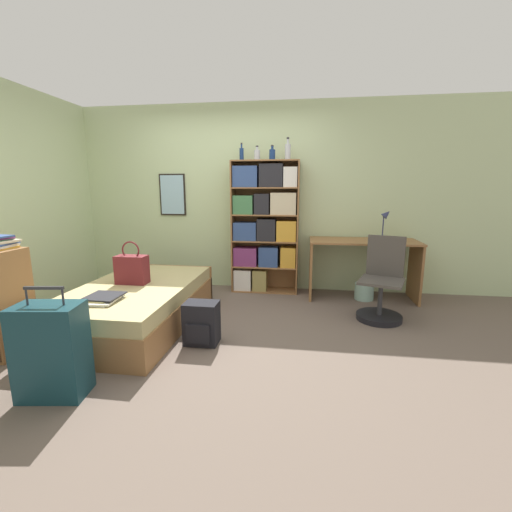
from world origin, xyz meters
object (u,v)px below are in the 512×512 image
Objects in this scene: suitcase at (52,351)px; desk_lamp at (386,219)px; bottle_blue at (288,151)px; desk_chair at (381,293)px; bed at (138,305)px; bottle_brown at (257,155)px; backpack at (201,323)px; bottle_clear at (272,154)px; bookcase at (264,225)px; handbag at (132,269)px; waste_bin at (364,291)px; book_stack_on_bed at (103,298)px; desk at (363,257)px; bottle_green at (242,154)px.

suitcase is 3.87m from desk_lamp.
bottle_blue is 2.14m from desk_chair.
bed is 2.11× the size of desk_chair.
desk_lamp is (1.68, -0.05, -0.83)m from bottle_brown.
bottle_brown is 0.46× the size of desk_lamp.
bottle_clear is at bearing 74.31° from backpack.
bed is 1.07× the size of bookcase.
handbag is (-0.06, 0.04, 0.38)m from bed.
bed is 7.91× the size of waste_bin.
handbag is at bearing 92.19° from book_stack_on_bed.
desk_chair is at bearing 35.71° from suitcase.
handbag is at bearing 155.86° from backpack.
bottle_blue is at bearing 178.19° from desk_lamp.
backpack is at bearing -23.38° from bed.
suitcase is at bearing -134.88° from waste_bin.
desk_lamp reaches higher than desk.
suitcase is 0.58× the size of desk.
desk is at bearing -4.69° from bottle_clear.
suitcase is 3.25× the size of waste_bin.
bookcase is at bearing 174.01° from bottle_blue.
bottle_green reaches higher than desk_chair.
desk is at bearing 46.20° from suitcase.
waste_bin is (2.60, 1.18, -0.49)m from handbag.
backpack is 1.63× the size of waste_bin.
bottle_clear is 0.14× the size of desk.
desk is (1.01, -0.10, -1.36)m from bottle_blue.
book_stack_on_bed is 2.65m from bottle_brown.
desk_chair is 2.30× the size of backpack.
book_stack_on_bed is at bearing -145.67° from waste_bin.
desk_lamp is at bearing 33.83° from book_stack_on_bed.
bottle_green is at bearing 56.23° from handbag.
suitcase is 3.44m from bottle_blue.
handbag reaches higher than bed.
bottle_brown reaches higher than bed.
desk_lamp is 0.44× the size of desk_chair.
bottle_green is at bearing 168.14° from bottle_brown.
desk_lamp is at bearing -1.78° from bottle_brown.
bottle_blue is at bearing 51.42° from book_stack_on_bed.
desk_lamp is at bearing 43.94° from suitcase.
bottle_blue is 0.69× the size of desk_lamp.
bottle_blue is at bearing 68.34° from backpack.
desk_chair is (-0.17, -0.79, -0.76)m from desk_lamp.
bottle_blue is (1.50, 1.38, 1.70)m from bed.
bottle_brown is (1.06, 2.69, 1.54)m from suitcase.
bed is 3.20m from desk_lamp.
bookcase is 1.01m from bottle_green.
desk_lamp is at bearing 13.31° from desk.
waste_bin is at bearing 95.66° from desk_chair.
bottle_blue is (1.54, 1.93, 1.45)m from book_stack_on_bed.
bottle_clear is at bearing -178.73° from bottle_blue.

